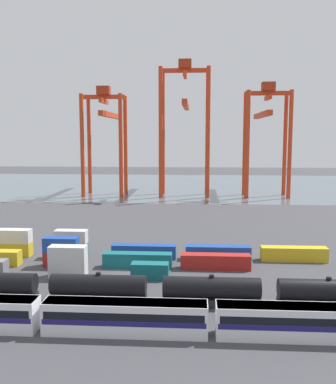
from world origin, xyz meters
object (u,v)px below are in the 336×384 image
(shipping_container_16, at_px, (294,254))
(passenger_train, at_px, (125,316))
(shipping_container_12, at_px, (71,250))
(gantry_crane_east, at_px, (266,127))
(freight_tank_row, at_px, (155,290))
(gantry_crane_central, at_px, (185,116))
(shipping_container_9, at_px, (215,262))
(gantry_crane_west, at_px, (106,128))

(shipping_container_16, bearing_deg, passenger_train, -129.40)
(shipping_container_12, distance_m, gantry_crane_east, 106.79)
(shipping_container_12, bearing_deg, freight_tank_row, -51.24)
(shipping_container_16, bearing_deg, gantry_crane_central, 104.04)
(passenger_train, height_order, shipping_container_12, passenger_train)
(shipping_container_9, distance_m, gantry_crane_central, 101.49)
(passenger_train, relative_size, gantry_crane_west, 1.44)
(freight_tank_row, xyz_separation_m, shipping_container_9, (9.06, 16.65, -0.73))
(shipping_container_12, bearing_deg, gantry_crane_east, 61.22)
(shipping_container_9, relative_size, shipping_container_12, 2.00)
(shipping_container_9, xyz_separation_m, shipping_container_16, (14.71, 5.96, 0.00))
(passenger_train, relative_size, gantry_crane_east, 1.40)
(freight_tank_row, height_order, shipping_container_9, freight_tank_row)
(shipping_container_9, xyz_separation_m, gantry_crane_central, (-8.03, 96.84, 29.30))
(shipping_container_12, height_order, gantry_crane_east, gantry_crane_east)
(gantry_crane_central, bearing_deg, shipping_container_16, -75.96)
(gantry_crane_west, height_order, gantry_crane_east, gantry_crane_east)
(gantry_crane_east, bearing_deg, shipping_container_16, -95.07)
(shipping_container_16, height_order, gantry_crane_central, gantry_crane_central)
(freight_tank_row, xyz_separation_m, shipping_container_12, (-18.15, 22.61, -0.73))
(shipping_container_9, bearing_deg, gantry_crane_east, 76.78)
(passenger_train, relative_size, shipping_container_9, 4.93)
(shipping_container_12, xyz_separation_m, gantry_crane_west, (-11.62, 91.12, 24.59))
(passenger_train, relative_size, shipping_container_16, 4.93)
(shipping_container_12, height_order, gantry_crane_west, gantry_crane_west)
(shipping_container_12, bearing_deg, shipping_container_9, -12.35)
(passenger_train, height_order, gantry_crane_west, gantry_crane_west)
(gantry_crane_central, bearing_deg, passenger_train, -91.67)
(freight_tank_row, xyz_separation_m, gantry_crane_west, (-29.77, 113.73, 23.87))
(freight_tank_row, distance_m, shipping_container_16, 32.81)
(shipping_container_16, xyz_separation_m, gantry_crane_central, (-22.73, 90.88, 29.30))
(freight_tank_row, relative_size, gantry_crane_central, 1.18)
(gantry_crane_west, distance_m, gantry_crane_east, 61.62)
(passenger_train, xyz_separation_m, gantry_crane_west, (-27.22, 123.16, 23.75))
(shipping_container_9, bearing_deg, shipping_container_16, 22.06)
(freight_tank_row, height_order, shipping_container_12, freight_tank_row)
(shipping_container_9, distance_m, shipping_container_16, 15.87)
(shipping_container_9, distance_m, gantry_crane_west, 107.41)
(gantry_crane_west, xyz_separation_m, gantry_crane_east, (61.62, -0.11, 0.33))
(freight_tank_row, bearing_deg, shipping_container_9, 61.45)
(shipping_container_9, xyz_separation_m, gantry_crane_west, (-38.83, 97.08, 24.59))
(passenger_train, bearing_deg, shipping_container_16, 50.60)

